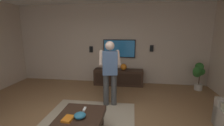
% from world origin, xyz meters
% --- Properties ---
extents(wall_back_tv, '(0.10, 7.00, 2.79)m').
position_xyz_m(wall_back_tv, '(3.22, 0.00, 1.40)').
color(wall_back_tv, '#BCA893').
rests_on(wall_back_tv, ground).
extents(coffee_table, '(1.00, 0.80, 0.40)m').
position_xyz_m(coffee_table, '(-0.03, 0.08, 0.30)').
color(coffee_table, '#332116').
rests_on(coffee_table, ground).
extents(media_console, '(0.45, 1.70, 0.55)m').
position_xyz_m(media_console, '(2.88, -0.34, 0.28)').
color(media_console, '#332116').
rests_on(media_console, ground).
extents(tv, '(0.05, 1.14, 0.64)m').
position_xyz_m(tv, '(3.12, -0.34, 1.26)').
color(tv, black).
extents(person_standing, '(0.60, 0.61, 1.64)m').
position_xyz_m(person_standing, '(1.32, -0.27, 0.93)').
color(person_standing, '#3F3F3F').
rests_on(person_standing, ground).
extents(potted_plant_tall, '(0.39, 0.41, 0.89)m').
position_xyz_m(potted_plant_tall, '(2.74, -2.92, 0.58)').
color(potted_plant_tall, '#B7B2A8').
rests_on(potted_plant_tall, ground).
extents(bowl, '(0.21, 0.21, 0.09)m').
position_xyz_m(bowl, '(-0.05, 0.06, 0.45)').
color(bowl, teal).
rests_on(bowl, coffee_table).
extents(remote_white, '(0.15, 0.06, 0.02)m').
position_xyz_m(remote_white, '(0.25, 0.07, 0.41)').
color(remote_white, white).
rests_on(remote_white, coffee_table).
extents(book, '(0.23, 0.18, 0.04)m').
position_xyz_m(book, '(-0.13, 0.24, 0.42)').
color(book, orange).
rests_on(book, coffee_table).
extents(vase_round, '(0.22, 0.22, 0.22)m').
position_xyz_m(vase_round, '(2.85, -0.52, 0.66)').
color(vase_round, orange).
rests_on(vase_round, media_console).
extents(wall_speaker_left, '(0.06, 0.12, 0.22)m').
position_xyz_m(wall_speaker_left, '(3.14, -1.46, 1.28)').
color(wall_speaker_left, black).
extents(wall_speaker_right, '(0.06, 0.12, 0.22)m').
position_xyz_m(wall_speaker_right, '(3.14, 0.69, 1.21)').
color(wall_speaker_right, black).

